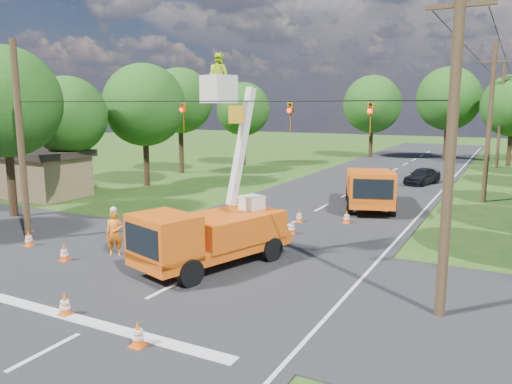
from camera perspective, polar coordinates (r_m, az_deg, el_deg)
The scene contains 31 objects.
ground at distance 34.95m, azimuth 10.31°, elevation -0.37°, with size 140.00×140.00×0.00m, color #1F4B16.
road_main at distance 34.95m, azimuth 10.31°, elevation -0.37°, with size 12.00×100.00×0.06m, color black.
road_cross at distance 19.03m, azimuth -6.37°, elevation -9.07°, with size 56.00×10.00×0.07m, color black.
stop_bar at distance 15.31m, azimuth -17.64°, elevation -14.36°, with size 9.00×0.45×0.02m, color silver.
edge_line at distance 33.75m, azimuth 19.42°, elevation -1.15°, with size 0.12×90.00×0.02m, color silver.
bucket_truck at distance 19.06m, azimuth -5.23°, elevation -3.72°, with size 4.17×6.78×8.05m.
second_truck at distance 30.45m, azimuth 12.87°, elevation 0.51°, with size 4.40×7.13×2.51m.
ground_worker at distance 21.43m, azimuth -15.87°, elevation -4.53°, with size 0.70×0.46×1.92m, color #E95313.
distant_car at distance 41.16m, azimuth 18.47°, elevation 1.76°, with size 1.56×3.88×1.32m, color black.
traffic_cone_0 at distance 16.12m, azimuth -21.01°, elevation -11.92°, with size 0.38×0.38×0.71m.
traffic_cone_1 at distance 13.68m, azimuth -13.36°, elevation -15.55°, with size 0.38×0.38×0.71m.
traffic_cone_2 at distance 24.11m, azimuth 4.09°, elevation -4.03°, with size 0.38×0.38×0.71m.
traffic_cone_3 at distance 26.63m, azimuth 10.33°, elevation -2.82°, with size 0.38×0.38×0.71m.
traffic_cone_4 at distance 21.43m, azimuth -21.08°, elevation -6.49°, with size 0.38×0.38×0.71m.
traffic_cone_5 at distance 24.20m, azimuth -24.55°, elevation -4.88°, with size 0.38×0.38×0.71m.
traffic_cone_6 at distance 26.93m, azimuth -24.63°, elevation -3.45°, with size 0.38×0.38×0.71m.
traffic_cone_7 at distance 30.11m, azimuth 14.58°, elevation -1.50°, with size 0.38×0.38×0.71m.
traffic_cone_8 at distance 26.55m, azimuth 4.97°, elevation -2.74°, with size 0.38×0.38×0.71m.
pole_right_near at distance 15.00m, azimuth 21.39°, elevation 5.15°, with size 1.80×0.30×10.00m.
pole_right_mid at distance 34.92m, azimuth 25.14°, elevation 7.28°, with size 1.80×0.30×10.00m.
pole_right_far at distance 54.90m, azimuth 26.16°, elevation 7.86°, with size 1.80×0.30×10.00m.
pole_left at distance 24.68m, azimuth -25.29°, elevation 5.11°, with size 0.30×0.30×9.00m.
signal_span at distance 16.84m, azimuth -0.40°, elevation 8.92°, with size 18.00×0.29×1.07m.
shed at distance 36.54m, azimuth -23.10°, elevation 2.00°, with size 5.50×4.50×3.15m.
tree_left_b at distance 30.43m, azimuth -26.80°, elevation 9.16°, with size 6.00×6.00×9.32m.
tree_left_c at distance 35.77m, azimuth -20.74°, elevation 8.15°, with size 5.20×5.20×8.06m.
tree_left_d at distance 39.03m, azimuth -12.65°, elevation 9.66°, with size 6.20×6.20×9.24m.
tree_left_e at distance 45.66m, azimuth -8.68°, elevation 10.26°, with size 5.80×5.80×9.41m.
tree_left_f at distance 51.33m, azimuth -1.47°, elevation 9.43°, with size 5.40×5.40×8.40m.
tree_far_a at distance 59.81m, azimuth 13.15°, elevation 9.74°, with size 6.60×6.60×9.50m.
tree_far_b at distance 60.29m, azimuth 21.15°, elevation 9.93°, with size 7.00×7.00×10.32m.
Camera 1 is at (10.13, -12.87, 6.20)m, focal length 35.00 mm.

